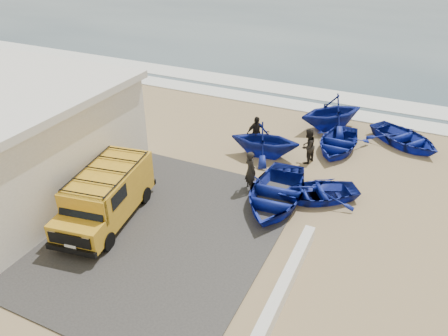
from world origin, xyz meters
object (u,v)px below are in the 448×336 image
(boat_near_left, at_px, (275,193))
(fisherman_front, at_px, (250,171))
(boat_near_right, at_px, (317,192))
(boat_far_right, at_px, (405,138))
(parapet, at_px, (283,289))
(boat_far_left, at_px, (332,112))
(boat_mid_left, at_px, (265,140))
(van, at_px, (107,194))
(boat_mid_right, at_px, (338,143))
(fisherman_middle, at_px, (308,146))
(fisherman_back, at_px, (256,133))

(boat_near_left, distance_m, fisherman_front, 1.46)
(boat_near_right, xyz_separation_m, boat_far_right, (2.71, 6.62, 0.05))
(parapet, distance_m, boat_far_left, 12.73)
(boat_mid_left, bearing_deg, boat_far_left, -33.77)
(van, distance_m, boat_far_right, 14.77)
(boat_mid_right, xyz_separation_m, boat_far_left, (-0.93, 2.33, 0.58))
(boat_mid_right, xyz_separation_m, fisherman_middle, (-1.03, -1.88, 0.45))
(fisherman_middle, bearing_deg, boat_mid_right, 168.29)
(parapet, bearing_deg, boat_mid_left, 114.23)
(fisherman_front, height_order, fisherman_middle, fisherman_front)
(parapet, distance_m, van, 7.35)
(fisherman_front, bearing_deg, boat_near_right, -134.78)
(parapet, xyz_separation_m, boat_far_left, (-1.56, 12.61, 0.69))
(van, height_order, fisherman_front, van)
(van, relative_size, boat_far_left, 1.35)
(boat_far_right, height_order, fisherman_back, fisherman_back)
(boat_mid_left, bearing_deg, fisherman_middle, -91.06)
(boat_near_left, relative_size, boat_far_right, 1.19)
(boat_far_left, xyz_separation_m, fisherman_back, (-2.78, -3.92, -0.12))
(boat_near_right, bearing_deg, fisherman_front, -113.49)
(boat_far_right, relative_size, fisherman_front, 2.14)
(boat_mid_right, bearing_deg, fisherman_front, -115.35)
(boat_mid_left, bearing_deg, boat_near_left, -161.70)
(boat_far_left, height_order, boat_far_right, boat_far_left)
(van, distance_m, boat_far_left, 12.97)
(boat_mid_right, bearing_deg, boat_mid_left, -143.87)
(boat_mid_right, relative_size, fisherman_middle, 2.23)
(van, height_order, boat_near_left, van)
(fisherman_front, bearing_deg, parapet, 157.43)
(boat_near_left, bearing_deg, boat_far_left, 83.07)
(boat_near_left, distance_m, boat_mid_left, 3.98)
(boat_near_left, xyz_separation_m, boat_near_right, (1.45, 0.99, -0.13))
(boat_far_left, bearing_deg, parapet, -40.12)
(boat_far_right, distance_m, fisherman_front, 8.96)
(parapet, relative_size, van, 1.21)
(parapet, xyz_separation_m, van, (-7.24, 0.95, 0.82))
(boat_far_left, bearing_deg, fisherman_back, -82.52)
(van, height_order, fisherman_back, van)
(boat_near_right, bearing_deg, parapet, -28.70)
(parapet, distance_m, boat_far_right, 12.43)
(boat_mid_left, height_order, fisherman_front, fisherman_front)
(boat_near_right, bearing_deg, boat_near_left, -88.84)
(parapet, distance_m, fisherman_front, 6.07)
(boat_far_left, bearing_deg, fisherman_front, -59.36)
(boat_near_left, bearing_deg, parapet, -72.56)
(fisherman_front, relative_size, fisherman_middle, 1.06)
(boat_mid_right, bearing_deg, boat_far_right, 34.38)
(parapet, height_order, boat_far_right, boat_far_right)
(fisherman_middle, distance_m, fisherman_back, 2.69)
(boat_far_right, bearing_deg, fisherman_back, 153.39)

